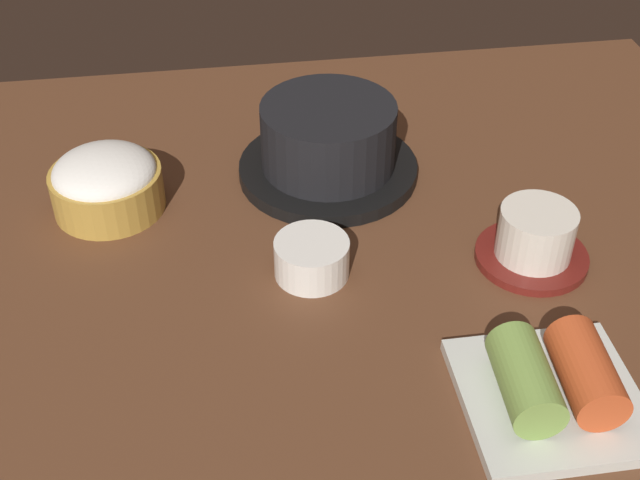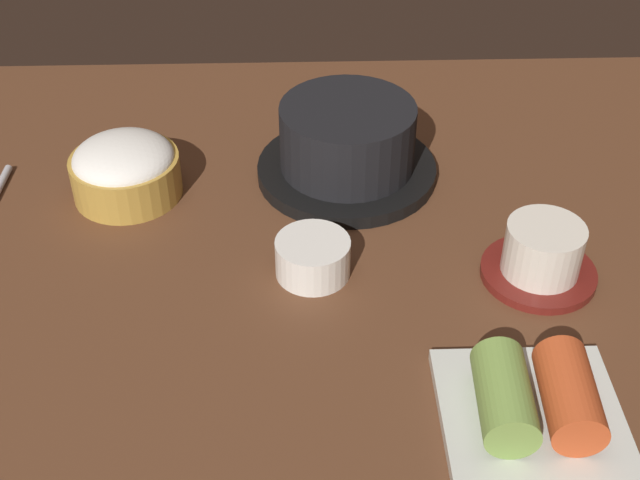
{
  "view_description": "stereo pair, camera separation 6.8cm",
  "coord_description": "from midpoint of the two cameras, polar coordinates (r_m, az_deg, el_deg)",
  "views": [
    {
      "loc": [
        -6.61,
        -59.65,
        51.72
      ],
      "look_at": [
        2.0,
        -2.0,
        5.0
      ],
      "focal_mm": 47.65,
      "sensor_mm": 36.0,
      "label": 1
    },
    {
      "loc": [
        0.21,
        -60.27,
        51.72
      ],
      "look_at": [
        2.0,
        -2.0,
        5.0
      ],
      "focal_mm": 47.65,
      "sensor_mm": 36.0,
      "label": 2
    }
  ],
  "objects": [
    {
      "name": "kimchi_plate",
      "position": [
        0.65,
        12.5,
        -9.61
      ],
      "size": [
        13.37,
        13.37,
        5.01
      ],
      "color": "silver",
      "rests_on": "dining_table"
    },
    {
      "name": "tea_cup_with_saucer",
      "position": [
        0.77,
        11.8,
        0.01
      ],
      "size": [
        10.22,
        10.22,
        5.45
      ],
      "color": "maroon",
      "rests_on": "dining_table"
    },
    {
      "name": "rice_bowl",
      "position": [
        0.85,
        -16.42,
        3.67
      ],
      "size": [
        10.77,
        10.77,
        6.08
      ],
      "color": "#B78C38",
      "rests_on": "dining_table"
    },
    {
      "name": "banchan_cup_center",
      "position": [
        0.75,
        -3.18,
        -1.25
      ],
      "size": [
        6.67,
        6.67,
        3.5
      ],
      "color": "white",
      "rests_on": "dining_table"
    },
    {
      "name": "stone_pot",
      "position": [
        0.86,
        -1.73,
        6.44
      ],
      "size": [
        18.37,
        18.37,
        8.07
      ],
      "color": "black",
      "rests_on": "dining_table"
    },
    {
      "name": "dining_table",
      "position": [
        0.79,
        -4.15,
        -1.6
      ],
      "size": [
        100.0,
        76.0,
        2.0
      ],
      "primitive_type": "cube",
      "color": "#56331E",
      "rests_on": "ground"
    }
  ]
}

